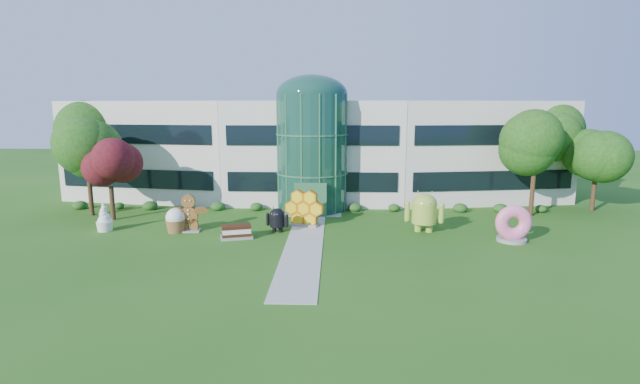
# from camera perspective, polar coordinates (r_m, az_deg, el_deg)

# --- Properties ---
(ground) EXTENTS (140.00, 140.00, 0.00)m
(ground) POSITION_cam_1_polar(r_m,az_deg,el_deg) (28.93, -2.14, -7.21)
(ground) COLOR #215114
(ground) RESTS_ON ground
(building) EXTENTS (46.00, 15.00, 9.30)m
(building) POSITION_cam_1_polar(r_m,az_deg,el_deg) (45.73, -0.60, 5.24)
(building) COLOR beige
(building) RESTS_ON ground
(atrium) EXTENTS (6.00, 6.00, 9.80)m
(atrium) POSITION_cam_1_polar(r_m,az_deg,el_deg) (39.74, -0.97, 4.83)
(atrium) COLOR #194738
(atrium) RESTS_ON ground
(walkway) EXTENTS (2.40, 20.00, 0.04)m
(walkway) POSITION_cam_1_polar(r_m,az_deg,el_deg) (30.83, -1.88, -6.06)
(walkway) COLOR #9E9E93
(walkway) RESTS_ON ground
(tree_red) EXTENTS (4.00, 4.00, 6.00)m
(tree_red) POSITION_cam_1_polar(r_m,az_deg,el_deg) (39.54, -24.37, 1.10)
(tree_red) COLOR #3F0C14
(tree_red) RESTS_ON ground
(trees_backdrop) EXTENTS (52.00, 8.00, 8.40)m
(trees_backdrop) POSITION_cam_1_polar(r_m,az_deg,el_deg) (40.81, -0.90, 3.99)
(trees_backdrop) COLOR #184210
(trees_backdrop) RESTS_ON ground
(android_green) EXTENTS (3.18, 2.44, 3.24)m
(android_green) POSITION_cam_1_polar(r_m,az_deg,el_deg) (33.60, 12.72, -2.11)
(android_green) COLOR #93B53A
(android_green) RESTS_ON ground
(android_black) EXTENTS (2.03, 1.63, 2.01)m
(android_black) POSITION_cam_1_polar(r_m,az_deg,el_deg) (33.01, -5.28, -3.22)
(android_black) COLOR black
(android_black) RESTS_ON ground
(donut) EXTENTS (2.42, 1.21, 2.49)m
(donut) POSITION_cam_1_polar(r_m,az_deg,el_deg) (33.08, 22.63, -3.53)
(donut) COLOR pink
(donut) RESTS_ON ground
(gingerbread) EXTENTS (3.02, 1.40, 2.70)m
(gingerbread) POSITION_cam_1_polar(r_m,az_deg,el_deg) (34.23, -15.84, -2.49)
(gingerbread) COLOR brown
(gingerbread) RESTS_ON ground
(ice_cream_sandwich) EXTENTS (2.33, 1.60, 0.94)m
(ice_cream_sandwich) POSITION_cam_1_polar(r_m,az_deg,el_deg) (31.87, -10.24, -4.83)
(ice_cream_sandwich) COLOR black
(ice_cream_sandwich) RESTS_ON ground
(honeycomb) EXTENTS (3.33, 1.89, 2.47)m
(honeycomb) POSITION_cam_1_polar(r_m,az_deg,el_deg) (34.54, -1.95, -2.18)
(honeycomb) COLOR yellow
(honeycomb) RESTS_ON ground
(froyo) EXTENTS (1.62, 1.62, 2.13)m
(froyo) POSITION_cam_1_polar(r_m,az_deg,el_deg) (36.54, -25.03, -2.74)
(froyo) COLOR white
(froyo) RESTS_ON ground
(cupcake) EXTENTS (1.88, 1.88, 1.75)m
(cupcake) POSITION_cam_1_polar(r_m,az_deg,el_deg) (34.38, -17.34, -3.32)
(cupcake) COLOR white
(cupcake) RESTS_ON ground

